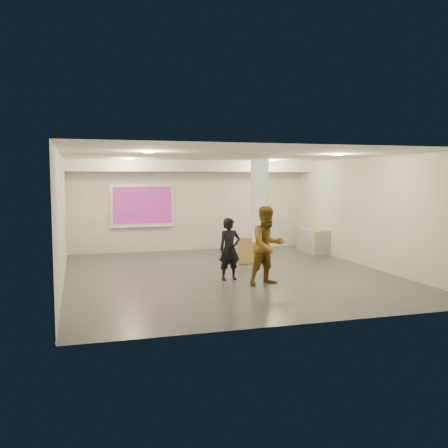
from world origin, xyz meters
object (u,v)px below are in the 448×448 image
object	(u,v)px
projection_screen	(142,206)
woman	(230,249)
column	(259,210)
credenza	(313,241)
man	(268,246)

from	to	relation	value
projection_screen	woman	size ratio (longest dim) A/B	1.40
column	credenza	distance (m)	2.65
credenza	projection_screen	bearing A→B (deg)	161.90
projection_screen	woman	world-z (taller)	projection_screen
credenza	woman	xyz separation A→B (m)	(-3.90, -3.41, 0.36)
woman	man	xyz separation A→B (m)	(0.68, -0.74, 0.15)
column	man	xyz separation A→B (m)	(-0.99, -3.22, -0.60)
man	projection_screen	bearing A→B (deg)	95.78
column	woman	distance (m)	3.09
column	projection_screen	size ratio (longest dim) A/B	1.43
credenza	woman	distance (m)	5.19
man	credenza	bearing A→B (deg)	38.28
woman	man	world-z (taller)	man
column	man	bearing A→B (deg)	-107.16
credenza	woman	size ratio (longest dim) A/B	0.88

